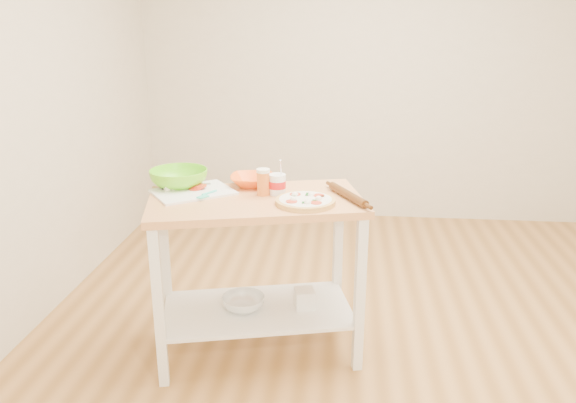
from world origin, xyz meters
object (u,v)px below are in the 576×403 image
(prep_island, at_px, (256,244))
(yogurt_tub, at_px, (277,184))
(pizza, at_px, (305,201))
(cutting_board, at_px, (192,191))
(rolling_pin, at_px, (348,195))
(green_bowl, at_px, (179,178))
(knife, at_px, (180,187))
(beer_pint, at_px, (263,182))
(spatula, at_px, (206,195))
(shelf_bin, at_px, (305,298))
(shelf_glass_bowl, at_px, (243,303))
(orange_bowl, at_px, (252,180))

(prep_island, bearing_deg, yogurt_tub, 37.93)
(pizza, bearing_deg, cutting_board, 168.28)
(rolling_pin, bearing_deg, yogurt_tub, 173.00)
(cutting_board, bearing_deg, green_bowl, 99.36)
(pizza, xyz_separation_m, yogurt_tub, (-0.16, 0.15, 0.04))
(knife, bearing_deg, green_bowl, 83.09)
(beer_pint, bearing_deg, yogurt_tub, 16.04)
(prep_island, xyz_separation_m, spatula, (-0.26, -0.02, 0.27))
(cutting_board, relative_size, shelf_bin, 4.70)
(cutting_board, xyz_separation_m, rolling_pin, (0.83, -0.02, 0.01))
(pizza, height_order, yogurt_tub, yogurt_tub)
(spatula, relative_size, rolling_pin, 0.42)
(prep_island, distance_m, beer_pint, 0.33)
(prep_island, xyz_separation_m, shelf_glass_bowl, (-0.08, -0.02, -0.35))
(green_bowl, relative_size, rolling_pin, 0.88)
(prep_island, height_order, beer_pint, beer_pint)
(rolling_pin, xyz_separation_m, shelf_bin, (-0.22, 0.00, -0.61))
(spatula, xyz_separation_m, knife, (-0.18, 0.12, 0.00))
(spatula, relative_size, green_bowl, 0.48)
(shelf_glass_bowl, bearing_deg, shelf_bin, 9.17)
(prep_island, distance_m, knife, 0.52)
(prep_island, relative_size, knife, 4.90)
(knife, relative_size, shelf_bin, 2.33)
(spatula, height_order, orange_bowl, orange_bowl)
(orange_bowl, relative_size, shelf_bin, 2.28)
(yogurt_tub, height_order, shelf_bin, yogurt_tub)
(shelf_bin, bearing_deg, shelf_glass_bowl, -170.83)
(beer_pint, relative_size, shelf_glass_bowl, 0.60)
(shelf_glass_bowl, bearing_deg, yogurt_tub, 28.46)
(orange_bowl, bearing_deg, spatula, -129.49)
(pizza, relative_size, knife, 1.22)
(orange_bowl, bearing_deg, knife, -162.42)
(green_bowl, height_order, beer_pint, beer_pint)
(beer_pint, bearing_deg, rolling_pin, -3.24)
(knife, xyz_separation_m, rolling_pin, (0.91, -0.07, 0.00))
(green_bowl, distance_m, shelf_bin, 0.96)
(prep_island, relative_size, beer_pint, 8.61)
(spatula, distance_m, shelf_glass_bowl, 0.64)
(prep_island, relative_size, pizza, 4.01)
(spatula, bearing_deg, rolling_pin, -52.86)
(pizza, distance_m, shelf_glass_bowl, 0.71)
(cutting_board, distance_m, spatula, 0.12)
(green_bowl, bearing_deg, yogurt_tub, -7.99)
(yogurt_tub, relative_size, rolling_pin, 0.54)
(pizza, relative_size, rolling_pin, 0.84)
(knife, bearing_deg, cutting_board, -56.10)
(prep_island, height_order, orange_bowl, orange_bowl)
(cutting_board, distance_m, rolling_pin, 0.83)
(shelf_bin, bearing_deg, prep_island, -171.78)
(prep_island, relative_size, green_bowl, 3.83)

